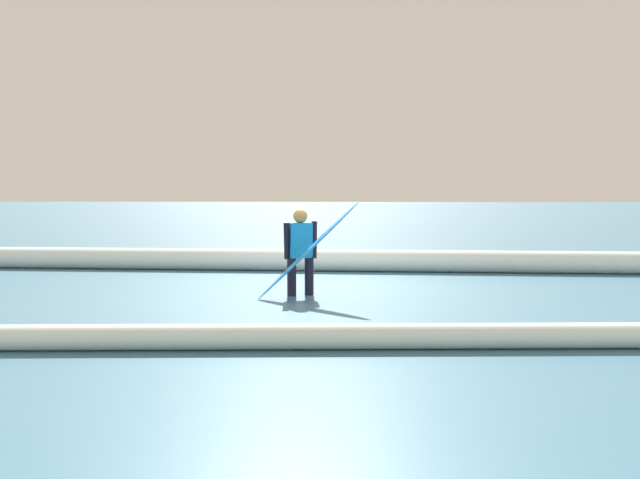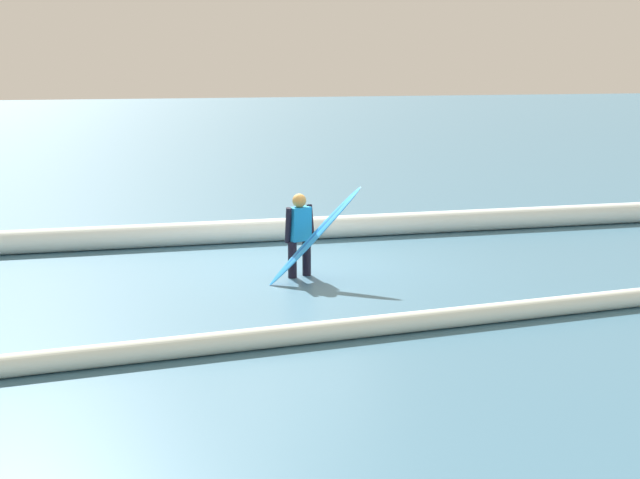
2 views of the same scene
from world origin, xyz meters
TOP-DOWN VIEW (x-y plane):
  - ground_plane at (0.00, 0.00)m, footprint 152.33×152.33m
  - surfer at (0.21, 0.56)m, footprint 0.49×0.36m
  - surfboard at (0.06, 0.96)m, footprint 1.55×0.37m
  - wave_crest_foreground at (-2.18, -2.35)m, footprint 23.86×1.27m
  - wave_crest_midground at (0.20, 3.91)m, footprint 19.44×1.41m

SIDE VIEW (x-z plane):
  - ground_plane at x=0.00m, z-range 0.00..0.00m
  - wave_crest_midground at x=0.20m, z-range 0.00..0.26m
  - wave_crest_foreground at x=-2.18m, z-range 0.00..0.43m
  - surfboard at x=0.06m, z-range -0.02..1.48m
  - surfer at x=0.21m, z-range 0.07..1.41m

